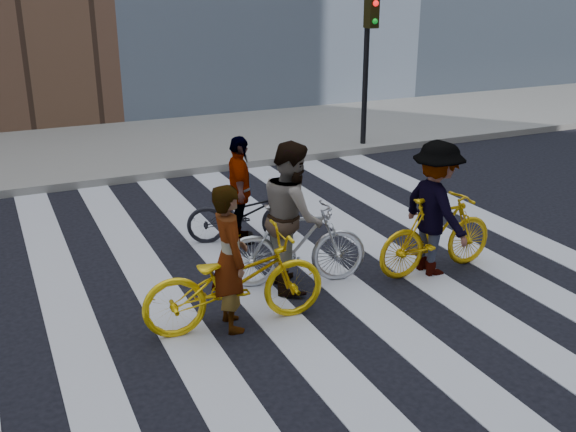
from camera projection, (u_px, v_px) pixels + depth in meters
ground at (284, 275)px, 8.90m from camera, size 100.00×100.00×0.00m
sidewalk_far at (148, 146)px, 15.29m from camera, size 100.00×5.00×0.15m
zebra_crosswalk at (284, 274)px, 8.90m from camera, size 8.25×10.00×0.01m
traffic_signal at (368, 47)px, 14.41m from camera, size 0.22×0.42×3.33m
bike_yellow_left at (235, 281)px, 7.43m from camera, size 2.12×0.85×1.09m
bike_silver_mid at (296, 244)px, 8.45m from camera, size 1.89×0.94×1.09m
bike_yellow_right at (437, 234)px, 8.83m from camera, size 1.78×0.54×1.06m
bike_dark_rear at (243, 213)px, 9.87m from camera, size 1.76×1.04×0.87m
rider_left at (230, 258)px, 7.31m from camera, size 0.44×0.63×1.67m
rider_mid at (292, 216)px, 8.30m from camera, size 0.91×1.06×1.87m
rider_right at (436, 209)px, 8.68m from camera, size 0.69×1.17×1.79m
rider_rear at (240, 190)px, 9.73m from camera, size 0.65×1.01×1.60m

